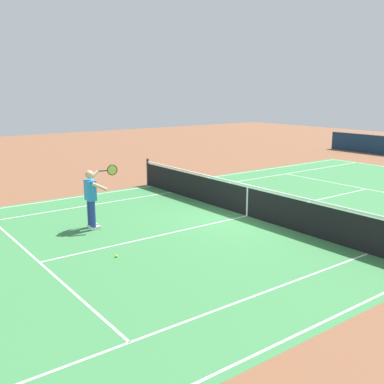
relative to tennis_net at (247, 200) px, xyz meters
The scene contains 6 objects.
ground_plane 0.49m from the tennis_net, ahead, with size 60.00×60.00×0.00m, color brown.
court_slab 0.49m from the tennis_net, ahead, with size 24.20×11.40×0.00m, color #387A42.
court_line_markings 0.49m from the tennis_net, ahead, with size 23.85×11.05×0.01m.
tennis_net is the anchor object (origin of this frame).
tennis_player_near 4.66m from the tennis_net, 20.85° to the right, with size 1.11×0.77×1.70m.
tennis_ball 4.95m from the tennis_net, ahead, with size 0.07×0.07×0.07m, color #CCE01E.
Camera 1 is at (9.37, 9.65, 3.77)m, focal length 42.19 mm.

